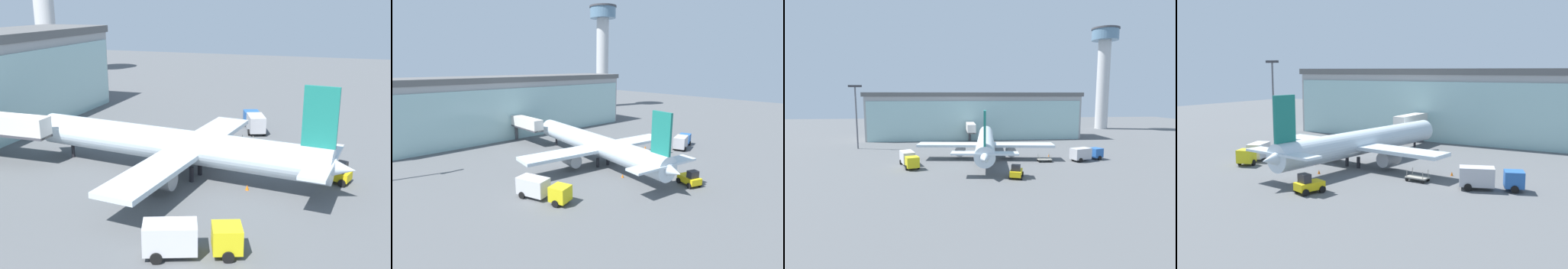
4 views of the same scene
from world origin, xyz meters
TOP-DOWN VIEW (x-y plane):
  - ground at (0.00, 0.00)m, footprint 240.00×240.00m
  - terminal_building at (0.00, 35.38)m, footprint 65.42×14.05m
  - jet_bridge at (-2.04, 24.43)m, footprint 2.28×11.26m
  - control_tower at (52.81, 57.00)m, footprint 10.54×10.54m
  - apron_light_mast at (-30.81, 17.95)m, footprint 3.20×0.40m
  - airplane at (-0.18, 3.50)m, footprint 28.53×37.13m
  - catering_truck at (-15.45, -2.77)m, footprint 4.54×7.61m
  - fuel_truck at (20.08, -0.87)m, footprint 7.61×4.59m
  - baggage_cart at (11.22, -1.41)m, footprint 2.89×1.76m
  - pushback_tug at (2.98, -12.76)m, footprint 2.99×3.60m
  - safety_cone_nose at (-1.97, -4.40)m, footprint 0.36×0.36m
  - safety_cone_wingtip at (13.81, 3.70)m, footprint 0.36×0.36m

SIDE VIEW (x-z plane):
  - ground at x=0.00m, z-range 0.00..0.00m
  - safety_cone_nose at x=-1.97m, z-range 0.00..0.55m
  - safety_cone_wingtip at x=13.81m, z-range 0.00..0.55m
  - baggage_cart at x=11.22m, z-range -0.25..1.25m
  - pushback_tug at x=2.98m, z-range -0.18..2.12m
  - catering_truck at x=-15.45m, z-range 0.14..2.79m
  - fuel_truck at x=20.08m, z-range 0.14..2.79m
  - airplane at x=-0.18m, z-range -2.13..8.76m
  - jet_bridge at x=-2.04m, z-range 1.46..7.13m
  - terminal_building at x=0.00m, z-range 0.00..14.14m
  - apron_light_mast at x=-30.81m, z-range 1.68..17.48m
  - control_tower at x=52.81m, z-range 4.97..44.13m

